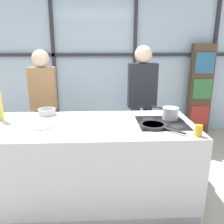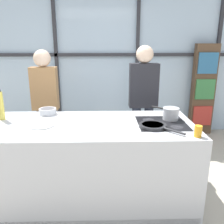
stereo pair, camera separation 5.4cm
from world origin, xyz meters
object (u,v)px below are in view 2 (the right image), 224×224
(spectator_far_left, at_px, (45,99))
(mixing_bowl, at_px, (48,111))
(saucepan, at_px, (171,113))
(oil_bottle, at_px, (1,106))
(spectator_center_left, at_px, (143,97))
(frying_pan, at_px, (153,126))
(juice_glass_near, at_px, (198,131))
(white_plate, at_px, (42,126))

(spectator_far_left, relative_size, mixing_bowl, 8.13)
(saucepan, relative_size, oil_bottle, 0.81)
(spectator_center_left, bearing_deg, spectator_far_left, 0.00)
(frying_pan, relative_size, juice_glass_near, 3.88)
(saucepan, height_order, juice_glass_near, saucepan)
(spectator_far_left, xyz_separation_m, juice_glass_near, (1.70, -1.31, -0.01))
(oil_bottle, bearing_deg, white_plate, -25.49)
(spectator_center_left, distance_m, frying_pan, 1.05)
(oil_bottle, relative_size, juice_glass_near, 3.19)
(mixing_bowl, distance_m, oil_bottle, 0.52)
(saucepan, bearing_deg, oil_bottle, 178.58)
(frying_pan, bearing_deg, mixing_bowl, 157.19)
(frying_pan, height_order, saucepan, saucepan)
(spectator_center_left, xyz_separation_m, juice_glass_near, (0.30, -1.31, -0.03))
(spectator_center_left, bearing_deg, white_plate, 39.07)
(saucepan, distance_m, oil_bottle, 1.90)
(spectator_far_left, height_order, spectator_center_left, spectator_center_left)
(white_plate, bearing_deg, juice_glass_near, -12.26)
(white_plate, bearing_deg, oil_bottle, 154.51)
(mixing_bowl, bearing_deg, spectator_far_left, 106.18)
(spectator_far_left, distance_m, spectator_center_left, 1.40)
(juice_glass_near, bearing_deg, mixing_bowl, 153.79)
(saucepan, height_order, oil_bottle, oil_bottle)
(spectator_far_left, distance_m, mixing_bowl, 0.57)
(frying_pan, distance_m, white_plate, 1.15)
(saucepan, bearing_deg, juice_glass_near, -77.31)
(saucepan, xyz_separation_m, juice_glass_near, (0.12, -0.52, -0.02))
(white_plate, height_order, juice_glass_near, juice_glass_near)
(saucepan, xyz_separation_m, mixing_bowl, (-1.43, 0.24, -0.03))
(saucepan, bearing_deg, spectator_far_left, 153.63)
(oil_bottle, height_order, juice_glass_near, oil_bottle)
(spectator_far_left, distance_m, juice_glass_near, 2.15)
(mixing_bowl, bearing_deg, frying_pan, -22.81)
(spectator_center_left, relative_size, frying_pan, 4.15)
(spectator_far_left, bearing_deg, oil_bottle, 67.62)
(spectator_far_left, height_order, juice_glass_near, spectator_far_left)
(spectator_center_left, height_order, saucepan, spectator_center_left)
(spectator_far_left, bearing_deg, mixing_bowl, 106.18)
(spectator_far_left, xyz_separation_m, mixing_bowl, (0.16, -0.55, -0.02))
(spectator_far_left, bearing_deg, spectator_center_left, -180.00)
(spectator_center_left, bearing_deg, saucepan, 103.42)
(spectator_center_left, height_order, oil_bottle, spectator_center_left)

